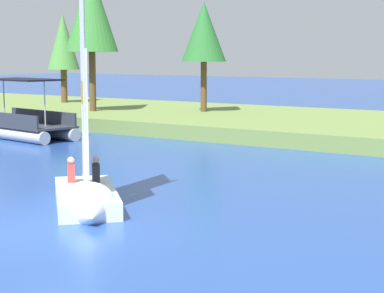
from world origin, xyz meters
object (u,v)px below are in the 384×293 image
shoreline_tree_midleft (91,11)px  shoreline_tree_centre (204,32)px  pontoon_boat (24,124)px  shoreline_tree_left (63,43)px  sailboat (87,195)px

shoreline_tree_midleft → shoreline_tree_centre: bearing=30.9°
shoreline_tree_centre → pontoon_boat: (-3.20, -10.80, -4.60)m
shoreline_tree_midleft → shoreline_tree_centre: shoreline_tree_midleft is taller
shoreline_tree_midleft → shoreline_tree_centre: (5.61, 3.36, -1.27)m
shoreline_tree_left → sailboat: shoreline_tree_left is taller
shoreline_tree_left → sailboat: (22.55, -21.71, -4.40)m
shoreline_tree_midleft → sailboat: 24.22m
shoreline_tree_centre → sailboat: (10.19, -20.67, -4.83)m
pontoon_boat → shoreline_tree_left: bearing=135.9°
shoreline_tree_midleft → shoreline_tree_centre: size_ratio=1.31×
shoreline_tree_centre → sailboat: 23.55m
sailboat → pontoon_boat: sailboat is taller
shoreline_tree_midleft → sailboat: size_ratio=1.20×
shoreline_tree_left → shoreline_tree_centre: 12.41m
shoreline_tree_left → pontoon_boat: shoreline_tree_left is taller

